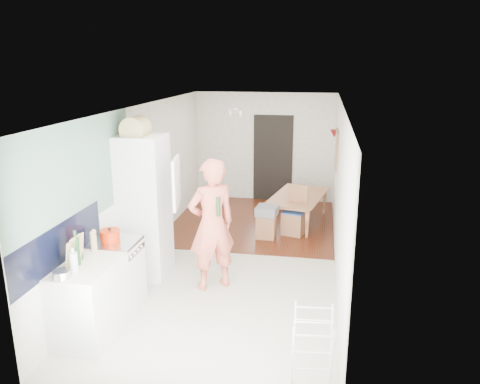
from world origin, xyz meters
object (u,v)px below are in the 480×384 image
(person, at_px, (212,213))
(dining_chair, at_px, (294,211))
(drying_rack, at_px, (313,347))
(stool, at_px, (266,226))
(dining_table, at_px, (299,212))

(person, distance_m, dining_chair, 2.64)
(person, relative_size, drying_rack, 2.90)
(stool, distance_m, drying_rack, 4.05)
(person, bearing_deg, dining_chair, -149.78)
(person, distance_m, stool, 2.32)
(dining_table, bearing_deg, dining_chair, -174.41)
(person, bearing_deg, drying_rack, 92.16)
(person, xyz_separation_m, stool, (0.53, 2.07, -0.90))
(dining_chair, relative_size, drying_rack, 1.18)
(dining_chair, bearing_deg, drying_rack, -69.38)
(drying_rack, bearing_deg, dining_table, 89.50)
(dining_table, bearing_deg, drying_rack, -163.59)
(person, xyz_separation_m, drying_rack, (1.48, -1.86, -0.74))
(drying_rack, bearing_deg, person, 123.35)
(stool, height_order, drying_rack, drying_rack)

